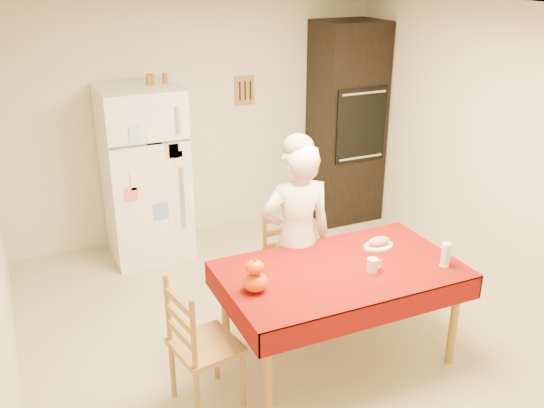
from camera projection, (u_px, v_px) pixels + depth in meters
floor at (288, 334)px, 4.87m from camera, size 4.50×4.50×0.00m
room_shell at (290, 139)px, 4.26m from camera, size 4.02×4.52×2.51m
refrigerator at (145, 174)px, 5.89m from camera, size 0.75×0.74×1.70m
oven_cabinet at (346, 123)px, 6.70m from camera, size 0.70×0.62×2.20m
dining_table at (340, 277)px, 4.32m from camera, size 1.70×1.00×0.76m
chair_far at (290, 259)px, 4.98m from camera, size 0.43×0.41×0.95m
chair_left at (197, 342)px, 3.91m from camera, size 0.47×0.48×0.95m
seated_woman at (297, 239)px, 4.69m from camera, size 0.61×0.44×1.57m
coffee_mug at (373, 265)px, 4.23m from camera, size 0.08×0.08×0.10m
pumpkin_lower at (255, 282)px, 3.99m from camera, size 0.17×0.17×0.13m
pumpkin_upper at (255, 267)px, 3.95m from camera, size 0.12×0.12×0.09m
wine_glass at (446, 255)px, 4.30m from camera, size 0.07×0.07×0.18m
bread_plate at (378, 246)px, 4.61m from camera, size 0.24×0.24×0.02m
bread_loaf at (379, 241)px, 4.59m from camera, size 0.18×0.10×0.06m
spice_jar_left at (149, 80)px, 5.63m from camera, size 0.05×0.05×0.10m
spice_jar_mid at (152, 79)px, 5.64m from camera, size 0.05×0.05×0.10m
spice_jar_right at (165, 78)px, 5.69m from camera, size 0.05×0.05×0.10m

